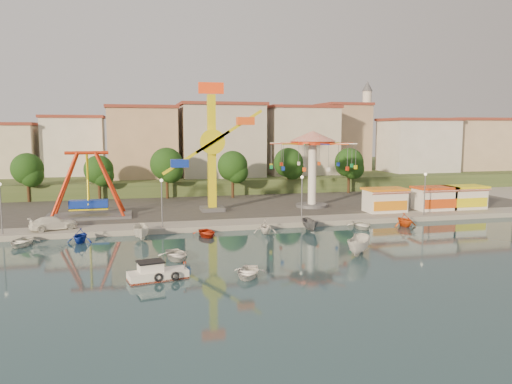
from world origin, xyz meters
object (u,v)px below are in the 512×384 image
object	(u,v)px
skiff	(359,245)
van	(53,223)
pirate_ship_ride	(88,186)
cabin_motorboat	(156,274)
wave_swinger	(312,152)
kamikaze_tower	(215,151)
rowboat_a	(176,255)

from	to	relation	value
skiff	van	size ratio (longest dim) A/B	0.93
pirate_ship_ride	van	bearing A→B (deg)	-113.13
cabin_motorboat	van	distance (m)	21.14
wave_swinger	skiff	world-z (taller)	wave_swinger
kamikaze_tower	cabin_motorboat	size ratio (longest dim) A/B	3.57
rowboat_a	van	world-z (taller)	van
wave_swinger	cabin_motorboat	size ratio (longest dim) A/B	2.51
kamikaze_tower	rowboat_a	distance (m)	23.71
cabin_motorboat	kamikaze_tower	bearing A→B (deg)	60.03
skiff	kamikaze_tower	bearing A→B (deg)	148.17
skiff	wave_swinger	bearing A→B (deg)	117.02
skiff	van	bearing A→B (deg)	-171.98
wave_swinger	skiff	xyz separation A→B (m)	(-4.24, -23.84, -7.33)
kamikaze_tower	wave_swinger	xyz separation A→B (m)	(13.33, 0.24, -0.17)
van	pirate_ship_ride	bearing A→B (deg)	-42.66
wave_swinger	van	distance (m)	33.85
van	wave_swinger	bearing A→B (deg)	-94.92
cabin_motorboat	rowboat_a	distance (m)	5.88
cabin_motorboat	rowboat_a	xyz separation A→B (m)	(1.91, 5.56, -0.02)
kamikaze_tower	pirate_ship_ride	bearing A→B (deg)	-176.24
van	kamikaze_tower	bearing A→B (deg)	-86.09
cabin_motorboat	rowboat_a	size ratio (longest dim) A/B	1.24
pirate_ship_ride	cabin_motorboat	xyz separation A→B (m)	(6.87, -25.76, -3.98)
pirate_ship_ride	rowboat_a	size ratio (longest dim) A/B	2.68
cabin_motorboat	rowboat_a	world-z (taller)	cabin_motorboat
pirate_ship_ride	kamikaze_tower	size ratio (longest dim) A/B	0.61
cabin_motorboat	skiff	distance (m)	18.22
kamikaze_tower	cabin_motorboat	distance (m)	29.31
pirate_ship_ride	van	size ratio (longest dim) A/B	2.07
kamikaze_tower	wave_swinger	bearing A→B (deg)	1.01
skiff	pirate_ship_ride	bearing A→B (deg)	174.80
rowboat_a	van	bearing A→B (deg)	123.72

